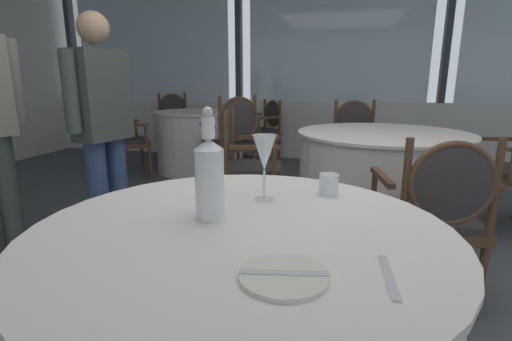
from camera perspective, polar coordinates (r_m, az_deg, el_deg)
ground_plane at (r=2.06m, az=8.14°, el=-20.41°), size 13.43×13.43×0.00m
window_wall_far at (r=5.59m, az=12.02°, el=12.90°), size 9.14×0.14×2.76m
side_plate at (r=0.77m, az=4.27°, el=-15.78°), size 0.18×0.18×0.01m
butter_knife at (r=0.77m, az=4.27°, el=-15.45°), size 0.18×0.05×0.00m
dinner_fork at (r=0.82m, az=19.73°, el=-15.01°), size 0.03×0.18×0.00m
water_bottle at (r=1.04m, az=-7.16°, el=-0.86°), size 0.08×0.08×0.32m
wine_glass at (r=1.20m, az=1.29°, el=2.53°), size 0.08×0.08×0.22m
water_tumbler at (r=1.30m, az=11.11°, el=-2.13°), size 0.07×0.07×0.07m
background_table_1 at (r=4.91m, az=-8.60°, el=4.53°), size 1.13×1.13×0.77m
dining_chair_1_0 at (r=5.32m, az=1.37°, el=6.87°), size 0.66×0.66×0.89m
dining_chair_1_1 at (r=5.82m, az=-12.25°, el=7.55°), size 0.66×0.66×0.97m
dining_chair_1_2 at (r=4.63m, az=-20.18°, el=5.04°), size 0.66×0.66×0.89m
dining_chair_1_3 at (r=3.97m, az=-3.45°, el=5.42°), size 0.66×0.66×1.01m
background_table_2 at (r=3.09m, az=18.43°, el=-1.44°), size 1.30×1.30×0.77m
dining_chair_2_0 at (r=2.97m, az=-1.90°, el=1.97°), size 0.53×0.59×0.94m
dining_chair_2_1 at (r=2.07m, az=25.93°, el=-5.37°), size 0.59×0.53×0.90m
dining_chair_2_3 at (r=4.09m, az=14.96°, el=4.87°), size 0.59×0.53×0.95m
diner_person_1 at (r=2.68m, az=-22.53°, el=6.97°), size 0.27×0.52×1.57m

